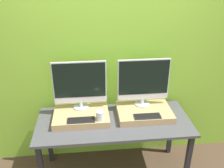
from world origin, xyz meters
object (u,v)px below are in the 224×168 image
Objects in this scene: monitor_right at (143,81)px; keyboard_right at (147,116)px; monitor_left at (80,84)px; mug at (100,115)px; keyboard_left at (81,120)px.

monitor_right is 0.39m from keyboard_right.
monitor_left reaches higher than mug.
monitor_right reaches higher than keyboard_right.
keyboard_left is 0.21m from mug.
monitor_right is at bearing 0.00° from monitor_left.
mug is (0.20, 0.00, 0.04)m from keyboard_left.
mug is at bearing -151.96° from monitor_right.
monitor_left and monitor_right have the same top height.
monitor_right is at bearing 90.00° from keyboard_right.
monitor_right is at bearing 20.86° from keyboard_left.
mug is at bearing -53.26° from monitor_left.
monitor_right reaches higher than mug.
keyboard_right is at bearing -90.00° from monitor_right.
monitor_left is at bearing 180.00° from monitor_right.
mug reaches higher than keyboard_left.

